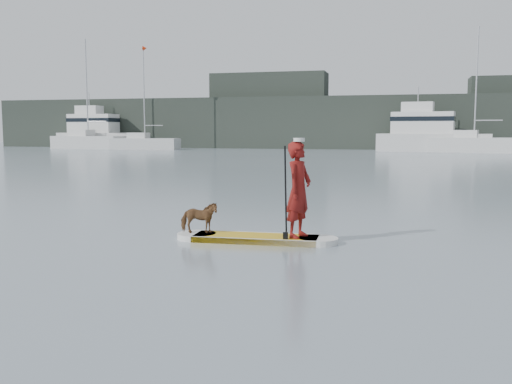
% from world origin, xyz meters
% --- Properties ---
extents(ground, '(140.00, 140.00, 0.00)m').
position_xyz_m(ground, '(0.00, 0.00, 0.00)').
color(ground, slate).
rests_on(ground, ground).
extents(paddleboard, '(3.30, 0.93, 0.12)m').
position_xyz_m(paddleboard, '(3.28, -3.45, 0.06)').
color(paddleboard, gold).
rests_on(paddleboard, ground).
extents(paddler, '(0.63, 0.79, 1.89)m').
position_xyz_m(paddler, '(4.14, -3.41, 1.07)').
color(paddler, maroon).
rests_on(paddler, paddleboard).
extents(white_cap, '(0.22, 0.22, 0.07)m').
position_xyz_m(white_cap, '(4.14, -3.41, 2.05)').
color(white_cap, silver).
rests_on(white_cap, paddler).
extents(dog, '(0.83, 0.53, 0.65)m').
position_xyz_m(dog, '(2.09, -3.51, 0.44)').
color(dog, brown).
rests_on(dog, paddleboard).
extents(paddle, '(0.10, 0.30, 2.00)m').
position_xyz_m(paddle, '(3.94, -3.70, 0.80)').
color(paddle, black).
rests_on(paddle, ground).
extents(sailboat_a, '(8.84, 3.51, 12.52)m').
position_xyz_m(sailboat_a, '(-29.58, 45.08, 0.88)').
color(sailboat_a, silver).
rests_on(sailboat_a, ground).
extents(sailboat_b, '(7.77, 2.69, 11.39)m').
position_xyz_m(sailboat_b, '(-22.18, 44.64, 0.79)').
color(sailboat_b, silver).
rests_on(sailboat_b, ground).
extents(sailboat_e, '(8.66, 4.35, 12.01)m').
position_xyz_m(sailboat_e, '(12.62, 44.79, 0.86)').
color(sailboat_e, silver).
rests_on(sailboat_e, ground).
extents(motor_yacht_a, '(11.39, 4.95, 6.61)m').
position_xyz_m(motor_yacht_a, '(8.51, 46.26, 1.86)').
color(motor_yacht_a, silver).
rests_on(motor_yacht_a, ground).
extents(motor_yacht_b, '(10.22, 3.57, 6.72)m').
position_xyz_m(motor_yacht_b, '(-29.99, 48.10, 1.89)').
color(motor_yacht_b, silver).
rests_on(motor_yacht_b, ground).
extents(shore_mass, '(90.00, 6.00, 6.00)m').
position_xyz_m(shore_mass, '(0.00, 53.00, 3.00)').
color(shore_mass, black).
rests_on(shore_mass, ground).
extents(shore_building_west, '(14.00, 4.00, 9.00)m').
position_xyz_m(shore_building_west, '(-10.00, 54.00, 4.50)').
color(shore_building_west, black).
rests_on(shore_building_west, ground).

